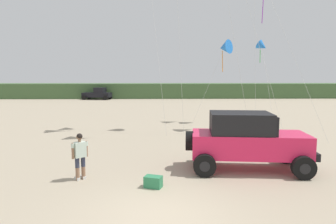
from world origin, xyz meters
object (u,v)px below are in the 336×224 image
object	(u,v)px
jeep	(247,140)
kite_black_sled	(225,47)
cooler_box	(153,182)
person_watching	(80,154)
distant_pickup	(98,94)
kite_red_delta	(262,46)

from	to	relation	value
jeep	kite_black_sled	world-z (taller)	kite_black_sled
jeep	kite_black_sled	size ratio (longest dim) A/B	0.74
cooler_box	kite_black_sled	distance (m)	16.81
person_watching	kite_black_sled	size ratio (longest dim) A/B	0.25
cooler_box	distant_pickup	size ratio (longest dim) A/B	0.12
person_watching	kite_red_delta	world-z (taller)	kite_red_delta
kite_red_delta	person_watching	bearing A→B (deg)	-128.63
kite_red_delta	kite_black_sled	distance (m)	3.00
distant_pickup	person_watching	bearing A→B (deg)	-79.51
jeep	distant_pickup	xyz separation A→B (m)	(-13.64, 38.91, -0.26)
jeep	cooler_box	bearing A→B (deg)	-152.74
cooler_box	distant_pickup	distance (m)	42.00
jeep	cooler_box	world-z (taller)	jeep
kite_black_sled	cooler_box	bearing A→B (deg)	-110.19
jeep	kite_red_delta	distance (m)	14.51
distant_pickup	kite_red_delta	size ratio (longest dim) A/B	0.73
cooler_box	person_watching	bearing A→B (deg)	-178.55
jeep	distant_pickup	world-z (taller)	jeep
person_watching	cooler_box	bearing A→B (deg)	-18.17
person_watching	distant_pickup	size ratio (longest dim) A/B	0.34
distant_pickup	jeep	bearing A→B (deg)	-70.69
distant_pickup	kite_red_delta	bearing A→B (deg)	-54.79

